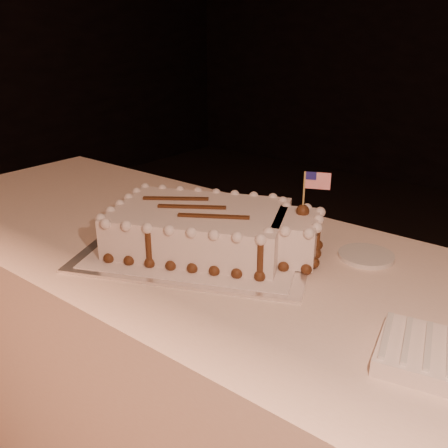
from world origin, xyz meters
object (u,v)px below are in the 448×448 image
Objects in this scene: sheet_cake at (211,229)px; side_plate at (366,256)px; cake_board at (200,248)px; napkin_stack at (448,359)px; banquet_table at (236,378)px.

side_plate is at bearing 32.21° from sheet_cake.
napkin_stack reaches higher than cake_board.
banquet_table is 9.11× the size of napkin_stack.
cake_board is at bearing -155.72° from sheet_cake.
side_plate is at bearing 39.24° from banquet_table.
cake_board is 1.01× the size of sheet_cake.
side_plate is (-0.29, 0.33, -0.01)m from napkin_stack.
sheet_cake reaches higher than napkin_stack.
cake_board is at bearing -148.36° from side_plate.
side_plate is (0.34, 0.21, -0.06)m from sheet_cake.
cake_board is at bearing 171.17° from napkin_stack.
banquet_table is 4.18× the size of sheet_cake.
banquet_table is at bearing -140.76° from side_plate.
sheet_cake is (-0.08, -0.00, 0.44)m from banquet_table.
sheet_cake is 0.64m from napkin_stack.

